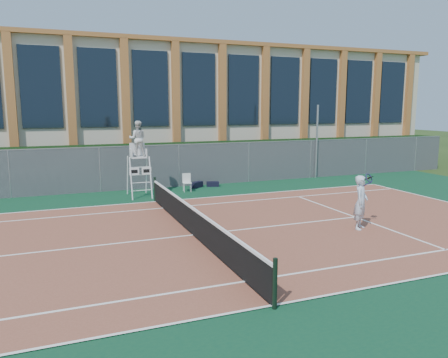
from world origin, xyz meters
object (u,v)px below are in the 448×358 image
object	(u,v)px
steel_pole	(317,142)
tennis_player	(361,202)
plastic_chair	(187,181)
umpire_chair	(138,141)

from	to	relation	value
steel_pole	tennis_player	distance (m)	11.21
plastic_chair	tennis_player	world-z (taller)	tennis_player
plastic_chair	tennis_player	xyz separation A→B (m)	(3.52, -8.76, 0.43)
steel_pole	tennis_player	bearing A→B (deg)	-115.53
steel_pole	umpire_chair	xyz separation A→B (m)	(-10.75, -1.65, 0.47)
steel_pole	umpire_chair	bearing A→B (deg)	-171.26
umpire_chair	tennis_player	distance (m)	10.43
umpire_chair	plastic_chair	distance (m)	3.21
steel_pole	tennis_player	size ratio (longest dim) A/B	2.32
steel_pole	plastic_chair	bearing A→B (deg)	-171.11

